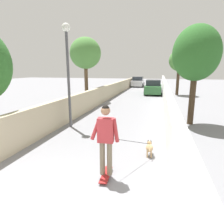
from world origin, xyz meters
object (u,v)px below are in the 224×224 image
person_skateboarder (106,135)px  tree_right_mid (179,61)px  skateboard (106,175)px  car_far (138,82)px  lamp_post (68,59)px  tree_left_distant (85,54)px  car_near (153,88)px  tree_right_near (196,54)px  dog (149,147)px

person_skateboarder → tree_right_mid: bearing=-9.9°
skateboard → car_far: bearing=4.8°
lamp_post → car_far: bearing=-1.5°
tree_left_distant → person_skateboarder: (-11.15, -4.88, -2.79)m
lamp_post → car_near: 13.98m
tree_right_near → dog: (-4.13, 1.76, -3.07)m
tree_right_near → tree_left_distant: bearing=54.2°
tree_right_near → person_skateboarder: (-5.65, 2.74, -2.22)m
person_skateboarder → car_far: (26.16, 2.20, -0.41)m
tree_right_mid → car_far: (9.01, 5.18, -2.78)m
tree_right_near → car_far: bearing=13.5°
tree_right_mid → dog: tree_right_mid is taller
person_skateboarder → car_far: 26.25m
car_near → skateboard: bearing=178.3°
car_near → dog: bearing=-178.3°
skateboard → person_skateboarder: size_ratio=0.46×
tree_right_near → lamp_post: 5.86m
tree_right_near → car_far: size_ratio=1.16×
tree_right_mid → dog: 16.09m
tree_right_mid → lamp_post: bearing=156.6°
lamp_post → person_skateboarder: 5.10m
dog → car_near: size_ratio=0.47×
lamp_post → person_skateboarder: (-3.77, -2.80, -1.98)m
tree_right_near → car_near: (11.49, 2.24, -2.63)m
person_skateboarder → dog: person_skateboarder is taller
tree_right_mid → car_far: size_ratio=1.16×
person_skateboarder → tree_right_near: bearing=-25.9°
person_skateboarder → car_near: bearing=-1.7°
tree_left_distant → car_far: 15.58m
car_far → dog: bearing=-172.7°
tree_left_distant → lamp_post: bearing=-164.3°
lamp_post → skateboard: (-3.77, -2.80, -3.04)m
tree_left_distant → person_skateboarder: bearing=-156.4°
lamp_post → dog: (-2.25, -3.78, -2.83)m
tree_right_mid → tree_left_distant: bearing=127.4°
skateboard → person_skateboarder: 1.05m
tree_right_near → lamp_post: size_ratio=1.02×
tree_left_distant → car_near: (5.99, -5.38, -3.20)m
tree_left_distant → person_skateboarder: 12.49m
tree_left_distant → dog: tree_left_distant is taller
tree_right_mid → dog: (-15.63, 2.01, -3.22)m
tree_right_near → car_near: size_ratio=1.20×
skateboard → person_skateboarder: person_skateboarder is taller
person_skateboarder → car_near: (17.14, -0.50, -0.41)m
tree_right_near → tree_right_mid: bearing=-1.2°
tree_left_distant → dog: size_ratio=2.88×
person_skateboarder → car_far: person_skateboarder is taller
tree_left_distant → car_far: bearing=-10.1°
lamp_post → tree_right_near: bearing=-71.3°
person_skateboarder → dog: size_ratio=0.98×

